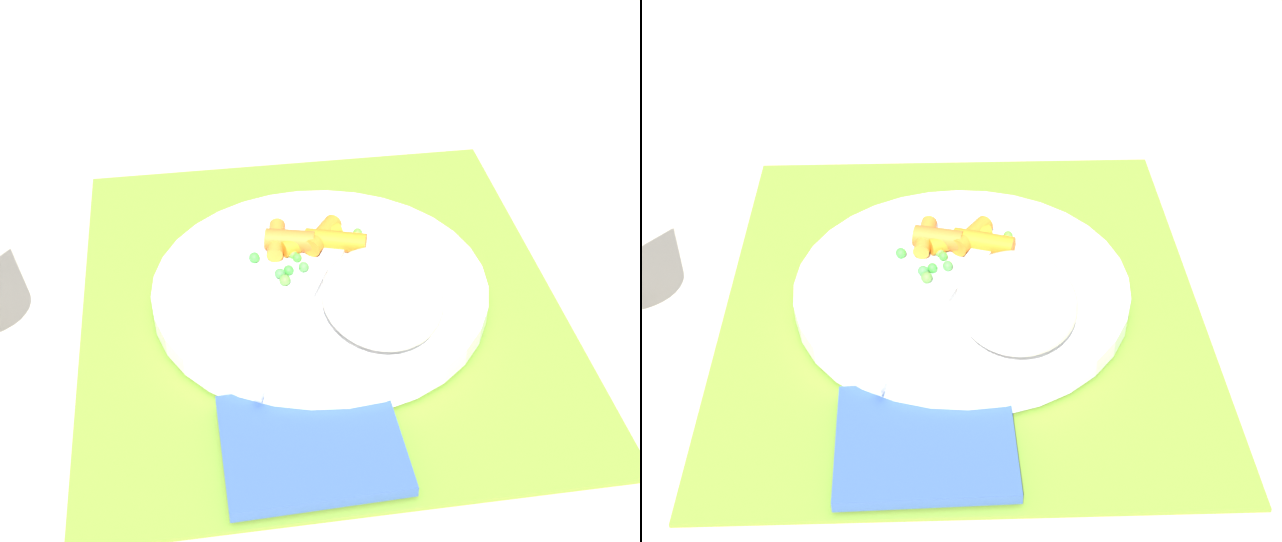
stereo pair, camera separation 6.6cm
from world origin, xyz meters
The scene contains 8 objects.
ground_plane centered at (0.00, 0.00, 0.00)m, with size 2.40×2.40×0.00m, color beige.
placemat centered at (0.00, 0.00, 0.00)m, with size 0.41×0.36×0.01m, color olive.
plate centered at (0.00, 0.00, 0.01)m, with size 0.26×0.26×0.02m, color white.
rice_mound centered at (-0.05, -0.04, 0.04)m, with size 0.11×0.09×0.04m, color beige.
carrot_portion centered at (0.04, 0.00, 0.03)m, with size 0.05×0.08×0.02m.
pea_scatter centered at (0.03, 0.01, 0.03)m, with size 0.06×0.09×0.01m.
fork centered at (-0.02, 0.01, 0.02)m, with size 0.17×0.09×0.01m.
napkin centered at (-0.15, 0.03, 0.01)m, with size 0.10×0.11×0.01m, color #33518C.
Camera 1 is at (-0.55, 0.08, 0.46)m, focal length 52.15 mm.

